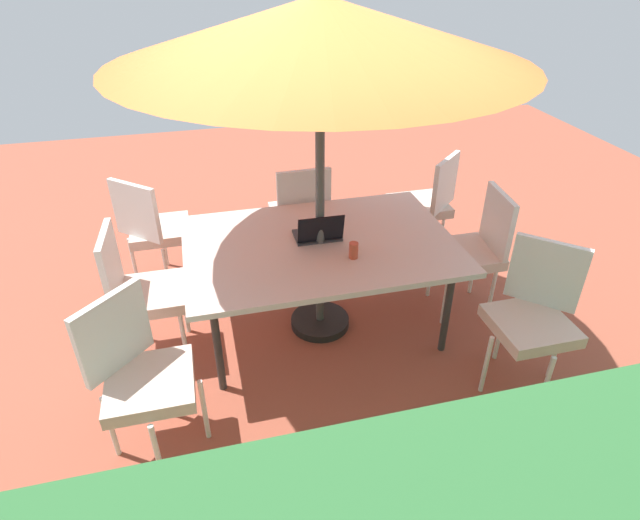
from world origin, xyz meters
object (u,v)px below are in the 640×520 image
object	(u,v)px
patio_umbrella	(320,32)
chair_east	(140,288)
chair_south	(300,211)
chair_southeast	(154,226)
chair_northwest	(534,312)
chair_southwest	(426,201)
chair_northeast	(140,371)
dining_table	(320,248)
chair_west	(474,247)
laptop	(318,233)
cup	(354,250)

from	to	relation	value
patio_umbrella	chair_east	bearing A→B (deg)	0.17
chair_south	chair_southeast	world-z (taller)	same
chair_south	chair_northwest	bearing A→B (deg)	121.90
chair_east	chair_southwest	bearing A→B (deg)	-69.39
chair_northwest	chair_southwest	size ratio (longest dim) A/B	1.00
patio_umbrella	chair_east	xyz separation A→B (m)	(1.23, 0.00, -1.52)
chair_south	chair_northeast	xyz separation A→B (m)	(1.24, 1.65, 0.00)
dining_table	chair_northeast	xyz separation A→B (m)	(1.20, 0.81, -0.13)
chair_west	laptop	bearing A→B (deg)	-88.08
chair_northeast	chair_west	bearing A→B (deg)	-27.05
chair_south	chair_west	world-z (taller)	same
patio_umbrella	cup	bearing A→B (deg)	123.30
chair_northwest	chair_west	world-z (taller)	same
patio_umbrella	laptop	distance (m)	1.30
chair_south	chair_southwest	xyz separation A→B (m)	(-1.11, 0.07, 0.00)
dining_table	chair_northwest	size ratio (longest dim) A/B	1.89
chair_south	chair_west	xyz separation A→B (m)	(-1.14, 0.89, 0.00)
chair_southwest	chair_northeast	bearing A→B (deg)	-8.23
patio_umbrella	chair_southwest	world-z (taller)	patio_umbrella
chair_south	cup	distance (m)	1.12
chair_south	chair_northeast	size ratio (longest dim) A/B	1.00
chair_southeast	chair_east	bearing A→B (deg)	127.51
chair_west	chair_northwest	bearing A→B (deg)	4.96
laptop	cup	xyz separation A→B (m)	(-0.16, 0.29, 0.01)
chair_northwest	chair_west	size ratio (longest dim) A/B	1.00
chair_southeast	cup	bearing A→B (deg)	-177.79
chair_southwest	chair_southeast	distance (m)	2.31
chair_northwest	laptop	distance (m)	1.48
dining_table	patio_umbrella	world-z (taller)	patio_umbrella
chair_east	chair_west	world-z (taller)	same
chair_southwest	cup	size ratio (longest dim) A/B	8.89
chair_west	chair_south	bearing A→B (deg)	-121.40
chair_southwest	chair_west	size ratio (longest dim) A/B	1.00
patio_umbrella	chair_southeast	size ratio (longest dim) A/B	2.50
chair_south	chair_west	size ratio (longest dim) A/B	1.00
chair_east	chair_southwest	xyz separation A→B (m)	(-2.38, -0.77, 0.00)
chair_west	cup	size ratio (longest dim) A/B	8.89
chair_southeast	chair_west	bearing A→B (deg)	-159.10
dining_table	chair_northwest	world-z (taller)	chair_northwest
chair_northwest	chair_west	bearing A→B (deg)	132.30
chair_northwest	chair_west	distance (m)	0.81
dining_table	chair_south	bearing A→B (deg)	-92.70
patio_umbrella	chair_southwest	bearing A→B (deg)	-146.39
laptop	cup	bearing A→B (deg)	119.91
chair_southwest	chair_northwest	bearing A→B (deg)	47.94
dining_table	chair_east	distance (m)	1.23
chair_south	laptop	xyz separation A→B (m)	(0.04, 0.79, 0.22)
chair_east	chair_south	bearing A→B (deg)	-53.76
chair_south	chair_west	distance (m)	1.44
chair_northeast	cup	world-z (taller)	chair_northeast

